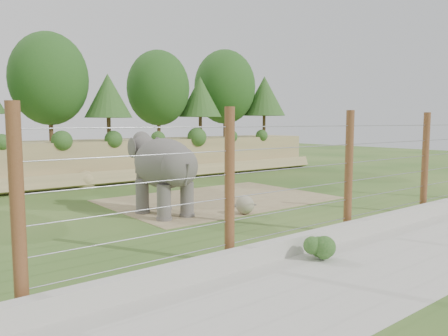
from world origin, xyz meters
TOP-DOWN VIEW (x-y plane):
  - ground at (0.00, 0.00)m, footprint 90.00×90.00m
  - back_embankment at (0.59, 12.68)m, footprint 30.00×5.52m
  - dirt_patch at (0.50, 3.00)m, footprint 10.00×7.00m
  - drain_grate at (0.32, 1.06)m, footprint 1.00×0.60m
  - elephant at (-3.29, 1.61)m, footprint 1.67×3.89m
  - stone_ball at (-0.78, -0.30)m, footprint 0.73×0.73m
  - retaining_wall at (0.00, -5.00)m, footprint 26.00×0.35m
  - walkway at (0.00, -7.00)m, footprint 26.00×4.00m
  - barrier_fence at (0.00, -4.50)m, footprint 20.26×0.26m
  - walkway_shrub at (-2.98, -5.80)m, footprint 0.62×0.62m

SIDE VIEW (x-z plane):
  - ground at x=0.00m, z-range 0.00..0.00m
  - walkway at x=0.00m, z-range 0.00..0.01m
  - dirt_patch at x=0.50m, z-range 0.00..0.02m
  - drain_grate at x=0.32m, z-range 0.02..0.05m
  - retaining_wall at x=0.00m, z-range 0.00..0.50m
  - walkway_shrub at x=-2.98m, z-range 0.01..0.63m
  - stone_ball at x=-0.78m, z-range 0.02..0.75m
  - elephant at x=-3.29m, z-range 0.00..3.14m
  - barrier_fence at x=0.00m, z-range 0.00..4.00m
  - back_embankment at x=0.59m, z-range -0.42..8.35m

